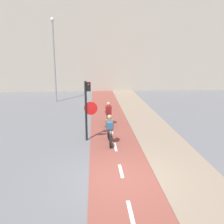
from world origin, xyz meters
name	(u,v)px	position (x,y,z in m)	size (l,w,h in m)	color
ground_plane	(122,178)	(0.00, 0.00, 0.00)	(120.00, 120.00, 0.00)	slate
bike_lane	(122,178)	(0.00, 0.00, 0.01)	(2.38, 60.00, 0.02)	brown
sidewalk_strip	(188,175)	(2.39, 0.00, 0.03)	(2.40, 60.00, 0.05)	gray
building_row_background	(101,41)	(0.00, 23.71, 5.87)	(60.00, 5.20, 11.72)	#B2A899
traffic_light_pole	(88,104)	(-1.29, 4.11, 1.88)	(0.67, 0.25, 3.02)	black
street_lamp_far	(54,52)	(-4.45, 14.86, 4.45)	(0.36, 0.36, 7.36)	gray
cyclist_near	(110,130)	(-0.24, 3.48, 0.71)	(0.46, 1.77, 1.47)	black
cyclist_far	(108,115)	(-0.10, 6.82, 0.66)	(0.46, 1.70, 1.45)	black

